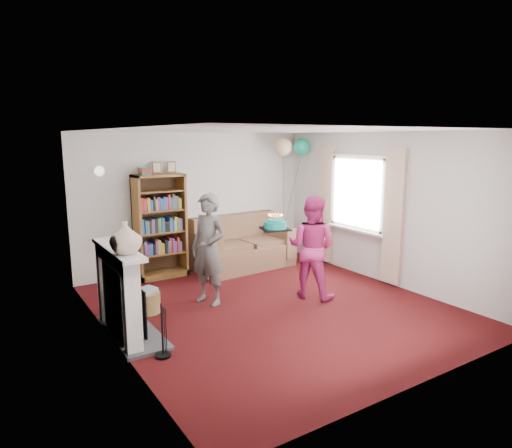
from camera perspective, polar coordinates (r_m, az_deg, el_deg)
ground at (r=6.69m, az=2.16°, el=-10.33°), size 5.00×5.00×0.00m
wall_back at (r=8.50m, az=-7.47°, el=2.86°), size 4.50×0.02×2.50m
wall_left at (r=5.41m, az=-17.84°, el=-2.12°), size 0.02×5.00×2.50m
wall_right at (r=7.84m, az=15.93°, el=1.87°), size 0.02×5.00×2.50m
ceiling at (r=6.24m, az=2.32°, el=11.65°), size 4.50×5.00×0.01m
fireplace at (r=5.83m, az=-16.26°, el=-8.66°), size 0.55×1.80×1.12m
window_bay at (r=8.22m, az=12.54°, el=2.09°), size 0.14×2.02×2.20m
wall_sconce at (r=7.72m, az=-19.01°, el=6.28°), size 0.16×0.23×0.16m
bookcase at (r=8.06m, az=-11.99°, el=-0.35°), size 0.85×0.42×2.01m
sofa at (r=8.61m, az=-1.90°, el=-3.01°), size 1.81×0.96×0.96m
wicker_basket at (r=6.63m, az=-13.52°, el=-9.40°), size 0.38×0.38×0.35m
person_striped at (r=6.65m, az=-5.95°, el=-3.14°), size 0.59×0.70×1.63m
person_magenta at (r=6.95m, az=6.96°, el=-2.87°), size 0.89×0.95×1.56m
birthday_cake at (r=6.66m, az=2.44°, el=-0.12°), size 0.39×0.39×0.22m
balloons at (r=9.02m, az=4.58°, el=9.55°), size 0.79×0.45×1.70m
mantel_vase at (r=5.29m, az=-15.99°, el=-1.64°), size 0.44×0.44×0.37m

